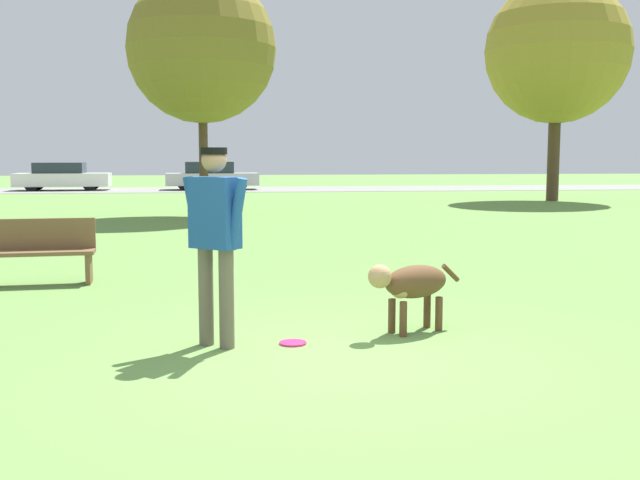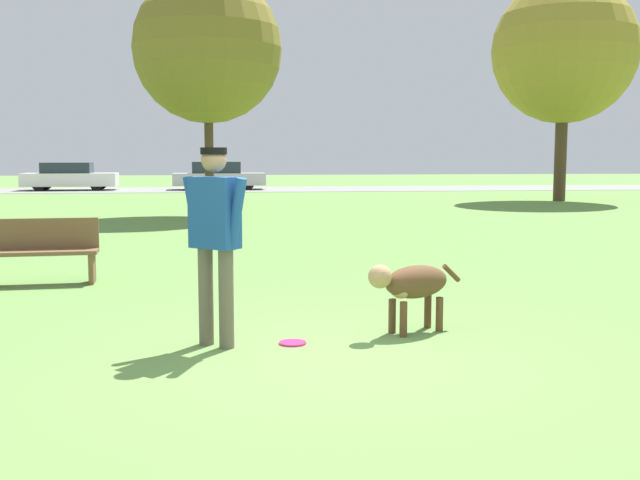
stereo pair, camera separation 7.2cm
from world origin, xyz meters
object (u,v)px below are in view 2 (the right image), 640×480
(frisbee, at_px, (293,343))
(tree_mid_center, at_px, (207,49))
(parked_car_silver, at_px, (218,176))
(tree_far_right, at_px, (564,52))
(person, at_px, (215,229))
(parked_car_white, at_px, (70,177))
(park_bench, at_px, (42,249))
(dog, at_px, (411,284))

(frisbee, relative_size, tree_mid_center, 0.04)
(parked_car_silver, bearing_deg, tree_far_right, -42.77)
(person, relative_size, parked_car_white, 0.39)
(park_bench, bearing_deg, tree_far_right, 44.36)
(person, bearing_deg, frisbee, 38.97)
(tree_mid_center, distance_m, parked_car_silver, 16.76)
(person, xyz_separation_m, parked_car_silver, (-0.31, 30.67, -0.35))
(dog, distance_m, parked_car_white, 31.95)
(tree_far_right, distance_m, tree_mid_center, 13.78)
(dog, distance_m, tree_mid_center, 14.82)
(tree_mid_center, distance_m, park_bench, 11.73)
(tree_mid_center, relative_size, parked_car_silver, 1.45)
(person, relative_size, frisbee, 7.10)
(tree_far_right, xyz_separation_m, park_bench, (-14.53, -16.30, -4.94))
(dog, relative_size, frisbee, 4.23)
(frisbee, relative_size, tree_far_right, 0.03)
(tree_mid_center, distance_m, parked_car_white, 18.36)
(parked_car_silver, bearing_deg, dog, -88.01)
(tree_far_right, height_order, park_bench, tree_far_right)
(tree_far_right, distance_m, park_bench, 22.38)
(dog, bearing_deg, parked_car_silver, -110.59)
(dog, xyz_separation_m, parked_car_silver, (-2.11, 30.40, 0.21))
(dog, bearing_deg, person, -16.08)
(tree_far_right, relative_size, parked_car_white, 1.80)
(person, height_order, parked_car_silver, person)
(tree_mid_center, relative_size, park_bench, 4.59)
(person, relative_size, tree_mid_center, 0.26)
(dog, relative_size, tree_mid_center, 0.16)
(person, height_order, parked_car_white, person)
(dog, distance_m, tree_far_right, 22.72)
(parked_car_white, height_order, park_bench, parked_car_white)
(frisbee, bearing_deg, parked_car_silver, 91.82)
(parked_car_silver, relative_size, park_bench, 3.17)
(dog, xyz_separation_m, park_bench, (-4.07, 3.26, -0.01))
(tree_mid_center, bearing_deg, dog, -81.28)
(dog, xyz_separation_m, frisbee, (-1.13, -0.28, -0.45))
(parked_car_silver, bearing_deg, tree_mid_center, -92.16)
(frisbee, bearing_deg, person, 179.26)
(frisbee, xyz_separation_m, park_bench, (-2.94, 3.54, 0.44))
(dog, height_order, tree_mid_center, tree_mid_center)
(dog, bearing_deg, parked_car_white, -97.82)
(tree_mid_center, bearing_deg, person, -88.55)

